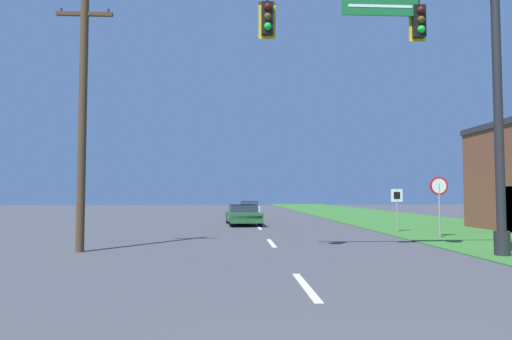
{
  "coord_description": "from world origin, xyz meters",
  "views": [
    {
      "loc": [
        -1.42,
        -2.95,
        1.79
      ],
      "look_at": [
        0.0,
        25.43,
        3.35
      ],
      "focal_mm": 32.0,
      "sensor_mm": 36.0,
      "label": 1
    }
  ],
  "objects_px": {
    "route_sign_post": "(397,200)",
    "far_car": "(249,208)",
    "signal_mast": "(438,79)",
    "car_ahead": "(243,215)",
    "stop_sign": "(439,193)",
    "utility_pole_near": "(83,113)"
  },
  "relations": [
    {
      "from": "signal_mast",
      "to": "route_sign_post",
      "type": "relative_size",
      "value": 4.23
    },
    {
      "from": "route_sign_post",
      "to": "utility_pole_near",
      "type": "bearing_deg",
      "value": -152.04
    },
    {
      "from": "far_car",
      "to": "utility_pole_near",
      "type": "height_order",
      "value": "utility_pole_near"
    },
    {
      "from": "signal_mast",
      "to": "route_sign_post",
      "type": "xyz_separation_m",
      "value": [
        1.79,
        8.42,
        -3.67
      ]
    },
    {
      "from": "far_car",
      "to": "utility_pole_near",
      "type": "relative_size",
      "value": 0.55
    },
    {
      "from": "far_car",
      "to": "stop_sign",
      "type": "bearing_deg",
      "value": -73.81
    },
    {
      "from": "signal_mast",
      "to": "utility_pole_near",
      "type": "height_order",
      "value": "signal_mast"
    },
    {
      "from": "route_sign_post",
      "to": "far_car",
      "type": "bearing_deg",
      "value": 106.41
    },
    {
      "from": "signal_mast",
      "to": "far_car",
      "type": "bearing_deg",
      "value": 98.6
    },
    {
      "from": "signal_mast",
      "to": "car_ahead",
      "type": "bearing_deg",
      "value": 110.55
    },
    {
      "from": "stop_sign",
      "to": "utility_pole_near",
      "type": "relative_size",
      "value": 0.29
    },
    {
      "from": "route_sign_post",
      "to": "utility_pole_near",
      "type": "distance_m",
      "value": 14.57
    },
    {
      "from": "car_ahead",
      "to": "stop_sign",
      "type": "xyz_separation_m",
      "value": [
        7.94,
        -8.89,
        1.26
      ]
    },
    {
      "from": "utility_pole_near",
      "to": "far_car",
      "type": "bearing_deg",
      "value": 77.3
    },
    {
      "from": "signal_mast",
      "to": "utility_pole_near",
      "type": "bearing_deg",
      "value": 170.96
    },
    {
      "from": "signal_mast",
      "to": "far_car",
      "type": "height_order",
      "value": "signal_mast"
    },
    {
      "from": "stop_sign",
      "to": "car_ahead",
      "type": "bearing_deg",
      "value": 131.79
    },
    {
      "from": "far_car",
      "to": "stop_sign",
      "type": "height_order",
      "value": "stop_sign"
    },
    {
      "from": "stop_sign",
      "to": "route_sign_post",
      "type": "bearing_deg",
      "value": 104.53
    },
    {
      "from": "car_ahead",
      "to": "route_sign_post",
      "type": "distance_m",
      "value": 9.43
    },
    {
      "from": "stop_sign",
      "to": "utility_pole_near",
      "type": "distance_m",
      "value": 14.13
    },
    {
      "from": "signal_mast",
      "to": "route_sign_post",
      "type": "height_order",
      "value": "signal_mast"
    }
  ]
}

